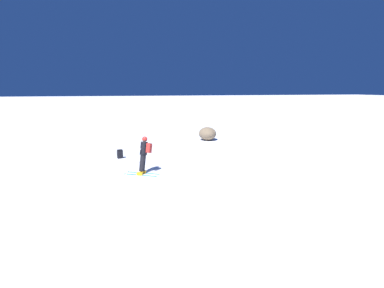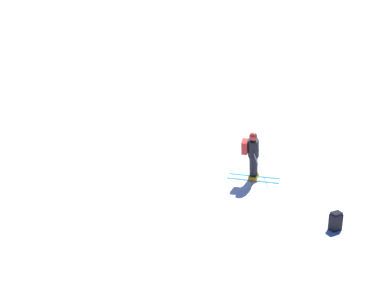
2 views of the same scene
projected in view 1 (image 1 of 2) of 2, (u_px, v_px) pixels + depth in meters
ground_plane at (143, 180)px, 13.14m from camera, size 300.00×300.00×0.00m
skier at (144, 153)px, 14.05m from camera, size 1.44×1.67×1.75m
spare_backpack at (120, 154)px, 17.12m from camera, size 0.29×0.34×0.50m
exposed_boulder_0 at (208, 134)px, 23.10m from camera, size 1.55×1.31×1.01m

